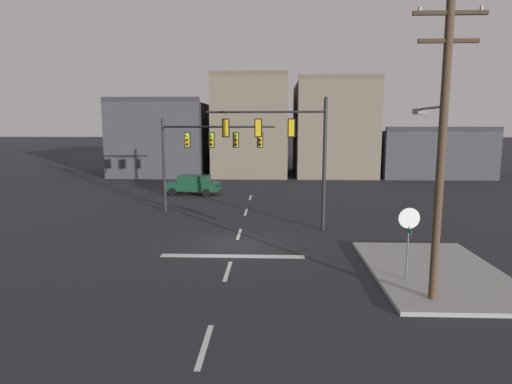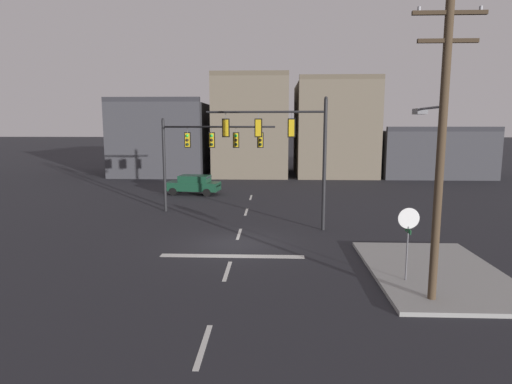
% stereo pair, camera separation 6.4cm
% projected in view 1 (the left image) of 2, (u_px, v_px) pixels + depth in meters
% --- Properties ---
extents(ground_plane, '(400.00, 400.00, 0.00)m').
position_uv_depth(ground_plane, '(236.00, 244.00, 21.37)').
color(ground_plane, '#232328').
extents(sidewalk_near_corner, '(5.00, 8.00, 0.15)m').
position_uv_depth(sidewalk_near_corner, '(435.00, 272.00, 17.10)').
color(sidewalk_near_corner, gray).
rests_on(sidewalk_near_corner, ground).
extents(stop_bar_paint, '(6.40, 0.50, 0.01)m').
position_uv_depth(stop_bar_paint, '(232.00, 256.00, 19.39)').
color(stop_bar_paint, silver).
rests_on(stop_bar_paint, ground).
extents(lane_centreline, '(0.16, 26.40, 0.01)m').
position_uv_depth(lane_centreline, '(239.00, 234.00, 23.34)').
color(lane_centreline, silver).
rests_on(lane_centreline, ground).
extents(signal_mast_near_side, '(6.59, 0.76, 7.27)m').
position_uv_depth(signal_mast_near_side, '(287.00, 141.00, 23.79)').
color(signal_mast_near_side, black).
rests_on(signal_mast_near_side, ground).
extents(signal_mast_far_side, '(7.47, 0.41, 6.23)m').
position_uv_depth(signal_mast_far_side, '(203.00, 147.00, 28.82)').
color(signal_mast_far_side, black).
rests_on(signal_mast_far_side, ground).
extents(stop_sign, '(0.76, 0.64, 2.83)m').
position_uv_depth(stop_sign, '(409.00, 227.00, 15.71)').
color(stop_sign, '#56565B').
rests_on(stop_sign, ground).
extents(car_lot_nearside, '(4.62, 2.39, 1.61)m').
position_uv_depth(car_lot_nearside, '(193.00, 184.00, 36.65)').
color(car_lot_nearside, '#143D28').
rests_on(car_lot_nearside, ground).
extents(utility_pole, '(2.20, 2.63, 9.65)m').
position_uv_depth(utility_pole, '(440.00, 142.00, 13.66)').
color(utility_pole, '#423323').
rests_on(utility_pole, ground).
extents(building_row, '(42.02, 12.88, 11.37)m').
position_uv_depth(building_row, '(271.00, 135.00, 51.86)').
color(building_row, '#38383D').
rests_on(building_row, ground).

